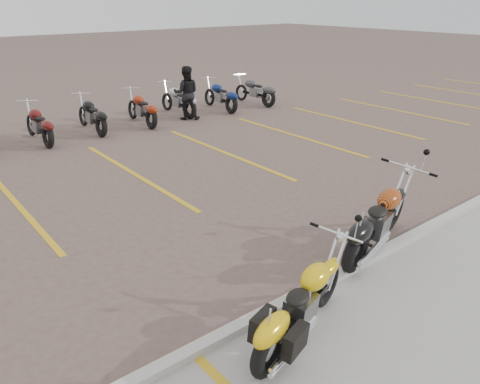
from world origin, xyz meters
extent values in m
plane|color=brown|center=(0.00, 0.00, 0.00)|extent=(100.00, 100.00, 0.00)
cube|color=#ADAAA3|center=(0.00, -2.00, 0.06)|extent=(60.00, 0.18, 0.12)
torus|color=black|center=(-0.36, -2.30, 0.31)|extent=(0.64, 0.29, 0.63)
torus|color=black|center=(-1.81, -2.75, 0.31)|extent=(0.69, 0.36, 0.67)
cube|color=black|center=(-1.08, -2.53, 0.37)|extent=(1.25, 0.48, 0.10)
cube|color=slate|center=(-1.13, -2.54, 0.43)|extent=(0.48, 0.40, 0.33)
ellipsoid|color=gold|center=(-0.82, -2.45, 0.72)|extent=(0.63, 0.46, 0.29)
ellipsoid|color=black|center=(-1.25, -2.58, 0.68)|extent=(0.44, 0.35, 0.12)
torus|color=black|center=(2.28, -1.53, 0.35)|extent=(0.72, 0.31, 0.71)
torus|color=black|center=(0.64, -1.98, 0.35)|extent=(0.78, 0.38, 0.76)
cube|color=black|center=(1.46, -1.76, 0.42)|extent=(1.41, 0.51, 0.11)
cube|color=slate|center=(1.41, -1.77, 0.48)|extent=(0.53, 0.44, 0.37)
ellipsoid|color=black|center=(1.76, -1.68, 0.81)|extent=(0.71, 0.51, 0.33)
ellipsoid|color=black|center=(1.27, -1.81, 0.77)|extent=(0.49, 0.39, 0.13)
imported|color=black|center=(3.97, 7.83, 0.90)|extent=(1.11, 1.05, 1.80)
camera|label=1|loc=(-4.62, -5.75, 3.95)|focal=35.00mm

